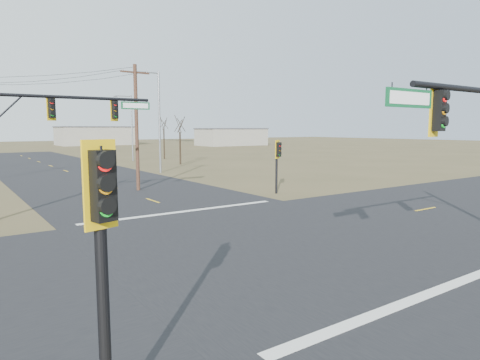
# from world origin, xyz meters

# --- Properties ---
(ground) EXTENTS (320.00, 320.00, 0.00)m
(ground) POSITION_xyz_m (0.00, 0.00, 0.00)
(ground) COLOR brown
(ground) RESTS_ON ground
(road_ew) EXTENTS (160.00, 14.00, 0.02)m
(road_ew) POSITION_xyz_m (0.00, 0.00, 0.01)
(road_ew) COLOR black
(road_ew) RESTS_ON ground
(road_ns) EXTENTS (14.00, 160.00, 0.02)m
(road_ns) POSITION_xyz_m (0.00, 0.00, 0.01)
(road_ns) COLOR black
(road_ns) RESTS_ON ground
(stop_bar_near) EXTENTS (12.00, 0.40, 0.01)m
(stop_bar_near) POSITION_xyz_m (0.00, -7.50, 0.03)
(stop_bar_near) COLOR silver
(stop_bar_near) RESTS_ON road_ns
(stop_bar_far) EXTENTS (12.00, 0.40, 0.01)m
(stop_bar_far) POSITION_xyz_m (0.00, 7.50, 0.03)
(stop_bar_far) COLOR silver
(stop_bar_far) RESTS_ON road_ns
(mast_arm_far) EXTENTS (8.84, 0.59, 7.08)m
(mast_arm_far) POSITION_xyz_m (-6.13, 11.20, 5.11)
(mast_arm_far) COLOR black
(mast_arm_far) RESTS_ON ground
(pedestal_signal_ne) EXTENTS (0.66, 0.57, 3.94)m
(pedestal_signal_ne) POSITION_xyz_m (8.78, 9.71, 2.91)
(pedestal_signal_ne) COLOR black
(pedestal_signal_ne) RESTS_ON ground
(pedestal_signal_sw) EXTENTS (0.64, 0.56, 4.63)m
(pedestal_signal_sw) POSITION_xyz_m (-9.27, -7.76, 3.35)
(pedestal_signal_sw) COLOR black
(pedestal_signal_sw) RESTS_ON ground
(utility_pole_near) EXTENTS (2.32, 0.32, 9.50)m
(utility_pole_near) POSITION_xyz_m (1.04, 17.13, 4.94)
(utility_pole_near) COLOR #4C2F20
(utility_pole_near) RESTS_ON ground
(streetlight_a) EXTENTS (3.00, 0.45, 10.70)m
(streetlight_a) POSITION_xyz_m (7.82, 28.51, 6.01)
(streetlight_a) COLOR gray
(streetlight_a) RESTS_ON ground
(streetlight_b) EXTENTS (2.64, 0.26, 9.49)m
(streetlight_b) POSITION_xyz_m (11.41, 45.97, 5.33)
(streetlight_b) COLOR gray
(streetlight_b) RESTS_ON ground
(bare_tree_c) EXTENTS (3.38, 3.38, 6.83)m
(bare_tree_c) POSITION_xyz_m (14.61, 36.69, 5.36)
(bare_tree_c) COLOR black
(bare_tree_c) RESTS_ON ground
(bare_tree_d) EXTENTS (2.79, 2.79, 6.96)m
(bare_tree_d) POSITION_xyz_m (17.17, 47.20, 5.61)
(bare_tree_d) COLOR black
(bare_tree_d) RESTS_ON ground
(warehouse_mid) EXTENTS (20.00, 12.00, 5.00)m
(warehouse_mid) POSITION_xyz_m (25.00, 110.00, 2.50)
(warehouse_mid) COLOR gray
(warehouse_mid) RESTS_ON ground
(warehouse_right) EXTENTS (18.00, 10.00, 4.50)m
(warehouse_right) POSITION_xyz_m (55.00, 85.00, 2.25)
(warehouse_right) COLOR gray
(warehouse_right) RESTS_ON ground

